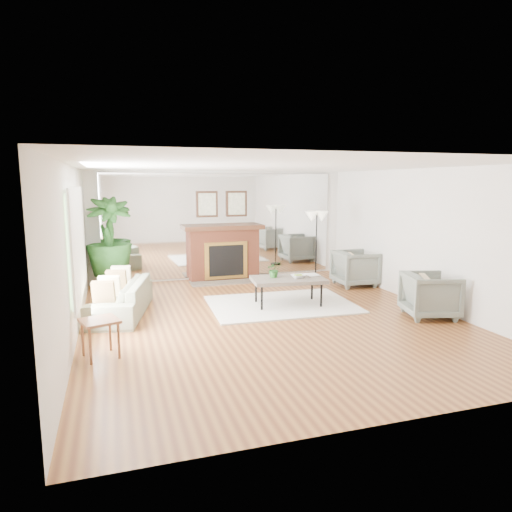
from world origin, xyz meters
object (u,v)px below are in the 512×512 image
object	(u,v)px
side_table	(100,326)
potted_ficus	(109,240)
fireplace	(224,252)
sofa	(121,298)
coffee_table	(288,280)
armchair_back	(355,268)
armchair_front	(430,295)
floor_lamp	(317,222)

from	to	relation	value
side_table	potted_ficus	xyz separation A→B (m)	(0.13, 4.04, 0.61)
fireplace	potted_ficus	distance (m)	2.56
sofa	coffee_table	bearing A→B (deg)	96.46
armchair_back	coffee_table	bearing A→B (deg)	121.39
fireplace	armchair_front	distance (m)	4.75
coffee_table	sofa	world-z (taller)	sofa
armchair_back	potted_ficus	distance (m)	5.33
potted_ficus	floor_lamp	distance (m)	4.45
side_table	potted_ficus	bearing A→B (deg)	88.22
sofa	armchair_front	world-z (taller)	armchair_front
armchair_back	side_table	size ratio (longest dim) A/B	1.53
fireplace	potted_ficus	size ratio (longest dim) A/B	1.05
floor_lamp	potted_ficus	bearing A→B (deg)	167.56
sofa	floor_lamp	distance (m)	4.46
potted_ficus	armchair_back	bearing A→B (deg)	-14.37
sofa	potted_ficus	distance (m)	2.24
floor_lamp	sofa	bearing A→B (deg)	-164.67
fireplace	coffee_table	size ratio (longest dim) A/B	1.48
potted_ficus	floor_lamp	bearing A→B (deg)	-12.44
armchair_front	side_table	distance (m)	5.26
sofa	floor_lamp	world-z (taller)	floor_lamp
sofa	armchair_front	size ratio (longest dim) A/B	2.40
armchair_front	side_table	size ratio (longest dim) A/B	1.48
coffee_table	side_table	bearing A→B (deg)	-153.51
armchair_front	potted_ficus	distance (m)	6.42
coffee_table	sofa	bearing A→B (deg)	173.46
fireplace	armchair_front	bearing A→B (deg)	-56.73
armchair_back	potted_ficus	size ratio (longest dim) A/B	0.44
armchair_front	potted_ficus	bearing A→B (deg)	68.49
side_table	potted_ficus	size ratio (longest dim) A/B	0.29
armchair_back	armchair_front	size ratio (longest dim) A/B	1.03
coffee_table	armchair_back	world-z (taller)	armchair_back
armchair_front	side_table	xyz separation A→B (m)	(-5.25, -0.24, 0.05)
armchair_back	floor_lamp	bearing A→B (deg)	68.03
coffee_table	sofa	distance (m)	2.96
side_table	floor_lamp	distance (m)	5.51
side_table	fireplace	bearing A→B (deg)	57.76
potted_ficus	armchair_front	bearing A→B (deg)	-36.59
sofa	floor_lamp	size ratio (longest dim) A/B	1.22
floor_lamp	armchair_back	bearing A→B (deg)	-24.34
fireplace	potted_ficus	bearing A→B (deg)	-176.40
potted_ficus	side_table	bearing A→B (deg)	-91.78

